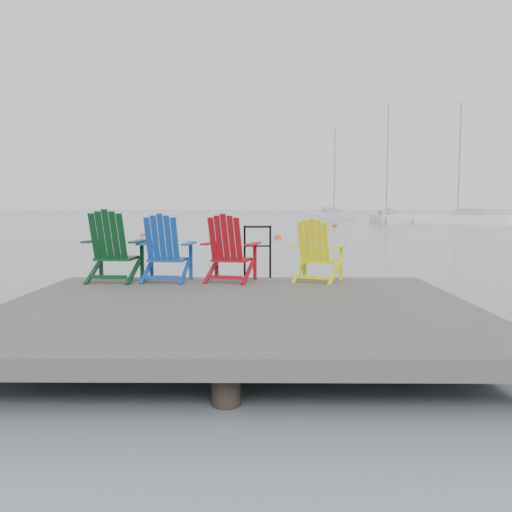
{
  "coord_description": "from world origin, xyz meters",
  "views": [
    {
      "loc": [
        0.3,
        -6.82,
        1.76
      ],
      "look_at": [
        0.22,
        2.73,
        0.85
      ],
      "focal_mm": 38.0,
      "sensor_mm": 36.0,
      "label": 1
    }
  ],
  "objects_px": {
    "chair_red": "(229,249)",
    "sailboat_mid": "(332,216)",
    "chair_green": "(113,247)",
    "chair_blue": "(165,248)",
    "sailboat_near": "(387,219)",
    "sailboat_far": "(462,220)",
    "chair_yellow": "(317,251)",
    "handrail": "(257,246)",
    "buoy_c": "(335,227)",
    "buoy_d": "(310,226)",
    "buoy_a": "(278,238)",
    "buoy_b": "(143,236)"
  },
  "relations": [
    {
      "from": "sailboat_mid",
      "to": "sailboat_far",
      "type": "distance_m",
      "value": 19.13
    },
    {
      "from": "chair_red",
      "to": "sailboat_near",
      "type": "bearing_deg",
      "value": 87.9
    },
    {
      "from": "chair_green",
      "to": "chair_blue",
      "type": "height_order",
      "value": "chair_green"
    },
    {
      "from": "handrail",
      "to": "sailboat_near",
      "type": "relative_size",
      "value": 0.08
    },
    {
      "from": "chair_yellow",
      "to": "buoy_b",
      "type": "xyz_separation_m",
      "value": [
        -7.53,
        21.57,
        -1.01
      ]
    },
    {
      "from": "chair_yellow",
      "to": "sailboat_far",
      "type": "relative_size",
      "value": 0.09
    },
    {
      "from": "chair_blue",
      "to": "buoy_b",
      "type": "distance_m",
      "value": 22.2
    },
    {
      "from": "chair_blue",
      "to": "chair_yellow",
      "type": "xyz_separation_m",
      "value": [
        2.47,
        0.02,
        -0.04
      ]
    },
    {
      "from": "chair_green",
      "to": "sailboat_near",
      "type": "xyz_separation_m",
      "value": [
        14.81,
        44.49,
        -0.72
      ]
    },
    {
      "from": "sailboat_mid",
      "to": "buoy_c",
      "type": "xyz_separation_m",
      "value": [
        -2.75,
        -22.27,
        -0.36
      ]
    },
    {
      "from": "chair_green",
      "to": "buoy_c",
      "type": "distance_m",
      "value": 36.01
    },
    {
      "from": "chair_yellow",
      "to": "buoy_a",
      "type": "distance_m",
      "value": 19.68
    },
    {
      "from": "sailboat_far",
      "to": "buoy_a",
      "type": "bearing_deg",
      "value": 174.16
    },
    {
      "from": "sailboat_near",
      "to": "buoy_a",
      "type": "relative_size",
      "value": 29.87
    },
    {
      "from": "chair_green",
      "to": "sailboat_mid",
      "type": "height_order",
      "value": "sailboat_mid"
    },
    {
      "from": "chair_red",
      "to": "sailboat_mid",
      "type": "xyz_separation_m",
      "value": [
        9.27,
        57.25,
        -0.69
      ]
    },
    {
      "from": "sailboat_far",
      "to": "buoy_a",
      "type": "relative_size",
      "value": 28.48
    },
    {
      "from": "handrail",
      "to": "chair_blue",
      "type": "xyz_separation_m",
      "value": [
        -1.5,
        -0.49,
        0.0
      ]
    },
    {
      "from": "chair_blue",
      "to": "chair_yellow",
      "type": "bearing_deg",
      "value": 5.53
    },
    {
      "from": "chair_yellow",
      "to": "buoy_d",
      "type": "bearing_deg",
      "value": 108.05
    },
    {
      "from": "chair_red",
      "to": "buoy_d",
      "type": "relative_size",
      "value": 3.3
    },
    {
      "from": "chair_green",
      "to": "sailboat_near",
      "type": "distance_m",
      "value": 46.9
    },
    {
      "from": "chair_blue",
      "to": "sailboat_far",
      "type": "distance_m",
      "value": 45.37
    },
    {
      "from": "chair_green",
      "to": "buoy_b",
      "type": "distance_m",
      "value": 22.03
    },
    {
      "from": "handrail",
      "to": "buoy_c",
      "type": "distance_m",
      "value": 35.04
    },
    {
      "from": "chair_green",
      "to": "buoy_d",
      "type": "distance_m",
      "value": 37.36
    },
    {
      "from": "chair_red",
      "to": "chair_yellow",
      "type": "bearing_deg",
      "value": 14.71
    },
    {
      "from": "buoy_b",
      "to": "sailboat_mid",
      "type": "bearing_deg",
      "value": 66.69
    },
    {
      "from": "buoy_a",
      "to": "buoy_b",
      "type": "bearing_deg",
      "value": 165.73
    },
    {
      "from": "sailboat_near",
      "to": "buoy_a",
      "type": "bearing_deg",
      "value": -111.26
    },
    {
      "from": "handrail",
      "to": "sailboat_mid",
      "type": "relative_size",
      "value": 0.08
    },
    {
      "from": "chair_green",
      "to": "chair_yellow",
      "type": "distance_m",
      "value": 3.32
    },
    {
      "from": "buoy_a",
      "to": "buoy_b",
      "type": "height_order",
      "value": "buoy_a"
    },
    {
      "from": "handrail",
      "to": "chair_green",
      "type": "xyz_separation_m",
      "value": [
        -2.35,
        -0.5,
        0.04
      ]
    },
    {
      "from": "handrail",
      "to": "sailboat_mid",
      "type": "height_order",
      "value": "sailboat_mid"
    },
    {
      "from": "chair_blue",
      "to": "sailboat_near",
      "type": "relative_size",
      "value": 0.09
    },
    {
      "from": "buoy_d",
      "to": "buoy_a",
      "type": "bearing_deg",
      "value": -100.7
    },
    {
      "from": "chair_red",
      "to": "sailboat_far",
      "type": "distance_m",
      "value": 44.92
    },
    {
      "from": "sailboat_near",
      "to": "buoy_a",
      "type": "height_order",
      "value": "sailboat_near"
    },
    {
      "from": "chair_blue",
      "to": "buoy_a",
      "type": "xyz_separation_m",
      "value": [
        2.47,
        19.68,
        -1.05
      ]
    },
    {
      "from": "chair_red",
      "to": "chair_blue",
      "type": "bearing_deg",
      "value": -165.68
    },
    {
      "from": "chair_blue",
      "to": "sailboat_mid",
      "type": "xyz_separation_m",
      "value": [
        10.31,
        57.26,
        -0.69
      ]
    },
    {
      "from": "sailboat_near",
      "to": "sailboat_far",
      "type": "distance_m",
      "value": 7.07
    },
    {
      "from": "chair_blue",
      "to": "chair_red",
      "type": "height_order",
      "value": "chair_blue"
    },
    {
      "from": "chair_blue",
      "to": "chair_yellow",
      "type": "distance_m",
      "value": 2.47
    },
    {
      "from": "handrail",
      "to": "chair_blue",
      "type": "bearing_deg",
      "value": -161.82
    },
    {
      "from": "chair_red",
      "to": "buoy_d",
      "type": "height_order",
      "value": "chair_red"
    },
    {
      "from": "handrail",
      "to": "chair_green",
      "type": "bearing_deg",
      "value": -167.97
    },
    {
      "from": "chair_red",
      "to": "sailboat_near",
      "type": "height_order",
      "value": "sailboat_near"
    },
    {
      "from": "handrail",
      "to": "chair_red",
      "type": "distance_m",
      "value": 0.67
    }
  ]
}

